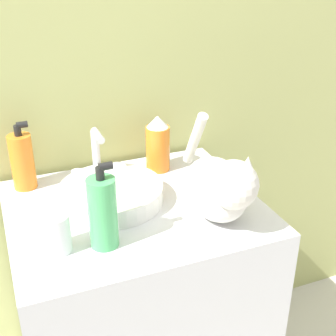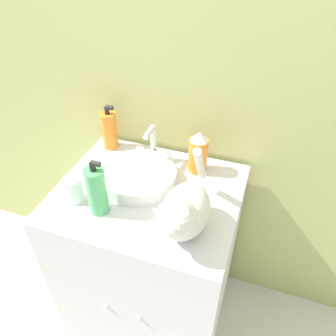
% 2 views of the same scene
% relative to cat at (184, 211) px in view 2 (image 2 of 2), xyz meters
% --- Properties ---
extents(wall_back, '(6.00, 0.05, 2.50)m').
position_rel_cat_xyz_m(wall_back, '(-0.18, 0.47, 0.35)').
color(wall_back, tan).
rests_on(wall_back, ground_plane).
extents(vanity_cabinet, '(0.67, 0.58, 0.80)m').
position_rel_cat_xyz_m(vanity_cabinet, '(-0.18, 0.14, -0.50)').
color(vanity_cabinet, silver).
rests_on(vanity_cabinet, ground_plane).
extents(sink_basin, '(0.28, 0.28, 0.05)m').
position_rel_cat_xyz_m(sink_basin, '(-0.23, 0.18, -0.07)').
color(sink_basin, white).
rests_on(sink_basin, vanity_cabinet).
extents(faucet, '(0.16, 0.10, 0.16)m').
position_rel_cat_xyz_m(faucet, '(-0.23, 0.33, -0.03)').
color(faucet, silver).
rests_on(faucet, vanity_cabinet).
extents(cat, '(0.16, 0.35, 0.25)m').
position_rel_cat_xyz_m(cat, '(0.00, 0.00, 0.00)').
color(cat, silver).
rests_on(cat, vanity_cabinet).
extents(soap_bottle, '(0.07, 0.07, 0.20)m').
position_rel_cat_xyz_m(soap_bottle, '(-0.44, 0.36, -0.01)').
color(soap_bottle, orange).
rests_on(soap_bottle, vanity_cabinet).
extents(spray_bottle, '(0.07, 0.07, 0.18)m').
position_rel_cat_xyz_m(spray_bottle, '(-0.04, 0.33, -0.01)').
color(spray_bottle, orange).
rests_on(spray_bottle, vanity_cabinet).
extents(lotion_bottle, '(0.07, 0.07, 0.21)m').
position_rel_cat_xyz_m(lotion_bottle, '(-0.30, 0.00, -0.01)').
color(lotion_bottle, '#4CB266').
rests_on(lotion_bottle, vanity_cabinet).
extents(cup, '(0.07, 0.07, 0.10)m').
position_rel_cat_xyz_m(cup, '(-0.41, 0.02, -0.05)').
color(cup, white).
rests_on(cup, vanity_cabinet).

